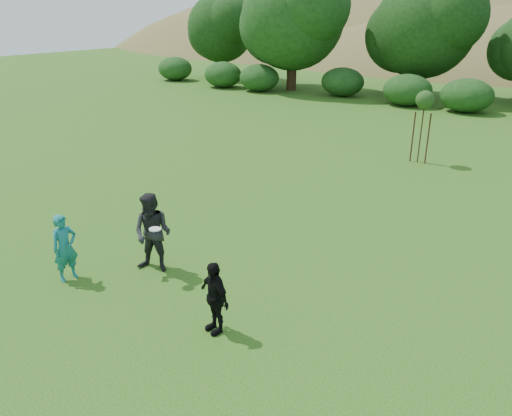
{
  "coord_description": "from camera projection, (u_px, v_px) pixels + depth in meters",
  "views": [
    {
      "loc": [
        6.5,
        -6.6,
        5.72
      ],
      "look_at": [
        0.0,
        3.0,
        1.1
      ],
      "focal_mm": 35.0,
      "sensor_mm": 36.0,
      "label": 1
    }
  ],
  "objects": [
    {
      "name": "frisbee",
      "position": [
        155.0,
        229.0,
        10.92
      ],
      "size": [
        0.27,
        0.27,
        0.03
      ],
      "color": "white",
      "rests_on": "ground"
    },
    {
      "name": "sapling",
      "position": [
        425.0,
        102.0,
        19.21
      ],
      "size": [
        0.7,
        0.7,
        2.85
      ],
      "color": "#351E15",
      "rests_on": "ground"
    },
    {
      "name": "player_black",
      "position": [
        214.0,
        297.0,
        9.29
      ],
      "size": [
        0.93,
        0.62,
        1.46
      ],
      "primitive_type": "imported",
      "rotation": [
        0.0,
        0.0,
        -0.34
      ],
      "color": "black",
      "rests_on": "ground"
    },
    {
      "name": "player_teal",
      "position": [
        65.0,
        248.0,
        11.12
      ],
      "size": [
        0.47,
        0.63,
        1.56
      ],
      "primitive_type": "imported",
      "rotation": [
        0.0,
        0.0,
        1.39
      ],
      "color": "#197373",
      "rests_on": "ground"
    },
    {
      "name": "ground",
      "position": [
        177.0,
        299.0,
        10.58
      ],
      "size": [
        120.0,
        120.0,
        0.0
      ],
      "primitive_type": "plane",
      "color": "#19470C",
      "rests_on": "ground"
    },
    {
      "name": "player_grey",
      "position": [
        153.0,
        233.0,
        11.44
      ],
      "size": [
        1.09,
        0.96,
        1.89
      ],
      "primitive_type": "imported",
      "rotation": [
        0.0,
        0.0,
        0.31
      ],
      "color": "black",
      "rests_on": "ground"
    }
  ]
}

